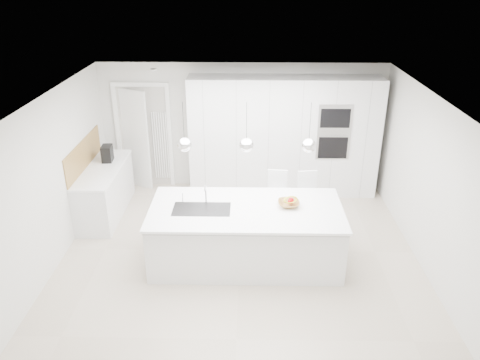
{
  "coord_description": "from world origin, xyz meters",
  "views": [
    {
      "loc": [
        0.13,
        -6.31,
        4.13
      ],
      "look_at": [
        0.0,
        0.3,
        1.1
      ],
      "focal_mm": 35.0,
      "sensor_mm": 36.0,
      "label": 1
    }
  ],
  "objects_px": {
    "island_base": "(246,237)",
    "bar_stool_right": "(307,203)",
    "espresso_machine": "(107,153)",
    "bar_stool_left": "(277,202)",
    "fruit_bowl": "(289,204)"
  },
  "relations": [
    {
      "from": "bar_stool_left",
      "to": "espresso_machine",
      "type": "bearing_deg",
      "value": 169.47
    },
    {
      "from": "espresso_machine",
      "to": "fruit_bowl",
      "type": "bearing_deg",
      "value": -32.75
    },
    {
      "from": "fruit_bowl",
      "to": "bar_stool_left",
      "type": "xyz_separation_m",
      "value": [
        -0.11,
        0.85,
        -0.41
      ]
    },
    {
      "from": "espresso_machine",
      "to": "bar_stool_left",
      "type": "relative_size",
      "value": 0.28
    },
    {
      "from": "fruit_bowl",
      "to": "bar_stool_right",
      "type": "xyz_separation_m",
      "value": [
        0.39,
        0.86,
        -0.42
      ]
    },
    {
      "from": "fruit_bowl",
      "to": "island_base",
      "type": "bearing_deg",
      "value": -168.93
    },
    {
      "from": "fruit_bowl",
      "to": "bar_stool_left",
      "type": "relative_size",
      "value": 0.3
    },
    {
      "from": "island_base",
      "to": "bar_stool_right",
      "type": "xyz_separation_m",
      "value": [
        1.02,
        0.98,
        0.09
      ]
    },
    {
      "from": "bar_stool_right",
      "to": "bar_stool_left",
      "type": "bearing_deg",
      "value": 173.33
    },
    {
      "from": "island_base",
      "to": "bar_stool_left",
      "type": "distance_m",
      "value": 1.1
    },
    {
      "from": "espresso_machine",
      "to": "bar_stool_right",
      "type": "bearing_deg",
      "value": -17.86
    },
    {
      "from": "fruit_bowl",
      "to": "espresso_machine",
      "type": "relative_size",
      "value": 1.1
    },
    {
      "from": "island_base",
      "to": "bar_stool_left",
      "type": "bearing_deg",
      "value": 61.94
    },
    {
      "from": "espresso_machine",
      "to": "bar_stool_right",
      "type": "xyz_separation_m",
      "value": [
        3.55,
        -0.85,
        -0.53
      ]
    },
    {
      "from": "island_base",
      "to": "bar_stool_right",
      "type": "distance_m",
      "value": 1.41
    }
  ]
}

